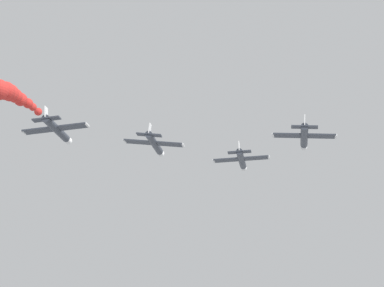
{
  "coord_description": "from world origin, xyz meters",
  "views": [
    {
      "loc": [
        14.37,
        -99.64,
        104.1
      ],
      "look_at": [
        0.0,
        0.0,
        135.86
      ],
      "focal_mm": 64.64,
      "sensor_mm": 36.0,
      "label": 1
    }
  ],
  "objects_px": {
    "airplane_lead": "(241,159)",
    "airplane_left_outer": "(57,129)",
    "airplane_left_inner": "(155,143)",
    "airplane_right_inner": "(304,136)"
  },
  "relations": [
    {
      "from": "airplane_left_inner",
      "to": "airplane_left_outer",
      "type": "bearing_deg",
      "value": -135.58
    },
    {
      "from": "airplane_right_inner",
      "to": "airplane_left_inner",
      "type": "bearing_deg",
      "value": 178.22
    },
    {
      "from": "airplane_right_inner",
      "to": "airplane_left_outer",
      "type": "height_order",
      "value": "airplane_right_inner"
    },
    {
      "from": "airplane_lead",
      "to": "airplane_left_outer",
      "type": "xyz_separation_m",
      "value": [
        -24.38,
        -23.05,
        -1.18
      ]
    },
    {
      "from": "airplane_left_inner",
      "to": "airplane_left_outer",
      "type": "xyz_separation_m",
      "value": [
        -11.77,
        -11.54,
        -0.96
      ]
    },
    {
      "from": "airplane_left_inner",
      "to": "airplane_right_inner",
      "type": "height_order",
      "value": "airplane_left_inner"
    },
    {
      "from": "airplane_lead",
      "to": "airplane_right_inner",
      "type": "xyz_separation_m",
      "value": [
        10.3,
        -12.22,
        -0.34
      ]
    },
    {
      "from": "airplane_left_outer",
      "to": "airplane_right_inner",
      "type": "bearing_deg",
      "value": 17.34
    },
    {
      "from": "airplane_right_inner",
      "to": "airplane_left_outer",
      "type": "relative_size",
      "value": 1.0
    },
    {
      "from": "airplane_left_inner",
      "to": "airplane_right_inner",
      "type": "distance_m",
      "value": 22.92
    }
  ]
}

